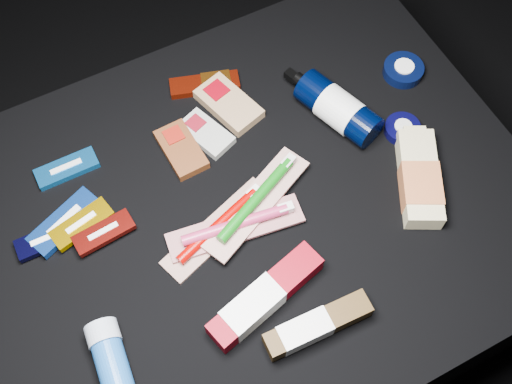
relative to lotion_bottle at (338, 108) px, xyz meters
name	(u,v)px	position (x,y,z in m)	size (l,w,h in m)	color
ground	(252,283)	(-0.22, -0.09, -0.43)	(3.00, 3.00, 0.00)	black
cloth_table	(252,250)	(-0.22, -0.09, -0.23)	(0.98, 0.78, 0.40)	black
luna_bar_0	(67,168)	(-0.48, 0.13, -0.03)	(0.11, 0.04, 0.01)	blue
luna_bar_1	(65,222)	(-0.52, 0.03, -0.02)	(0.14, 0.09, 0.02)	#1547AE
luna_bar_2	(48,239)	(-0.55, 0.01, -0.02)	(0.11, 0.04, 0.01)	black
luna_bar_3	(82,224)	(-0.49, 0.01, -0.02)	(0.11, 0.06, 0.01)	#C08F00
luna_bar_4	(104,233)	(-0.47, -0.03, -0.02)	(0.10, 0.05, 0.01)	maroon
clif_bar_0	(180,148)	(-0.28, 0.07, -0.02)	(0.06, 0.11, 0.02)	#582B13
clif_bar_1	(204,132)	(-0.23, 0.08, -0.02)	(0.08, 0.11, 0.02)	#9F9F99
clif_bar_2	(227,102)	(-0.17, 0.12, -0.02)	(0.10, 0.14, 0.02)	#9E7955
power_bar	(209,84)	(-0.18, 0.18, -0.03)	(0.14, 0.08, 0.02)	maroon
lotion_bottle	(338,108)	(0.00, 0.00, 0.00)	(0.11, 0.21, 0.07)	black
cream_tin_upper	(403,70)	(0.17, 0.03, -0.02)	(0.08, 0.08, 0.02)	black
cream_tin_lower	(402,129)	(0.09, -0.08, -0.02)	(0.07, 0.07, 0.02)	black
bodywash_bottle	(419,180)	(0.05, -0.19, -0.01)	(0.14, 0.19, 0.04)	beige
deodorant_stick	(111,360)	(-0.53, -0.23, -0.01)	(0.06, 0.13, 0.05)	#184C92
toothbrush_pack_0	(219,226)	(-0.29, -0.10, -0.02)	(0.23, 0.12, 0.02)	#ADA6A2
toothbrush_pack_1	(237,226)	(-0.26, -0.12, -0.02)	(0.24, 0.09, 0.03)	#A59D9B
toothbrush_pack_2	(257,200)	(-0.21, -0.09, -0.01)	(0.24, 0.15, 0.03)	silver
toothpaste_carton_red	(261,300)	(-0.29, -0.25, -0.01)	(0.22, 0.10, 0.04)	maroon
toothpaste_carton_green	(313,327)	(-0.24, -0.33, -0.01)	(0.18, 0.05, 0.03)	#39250D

